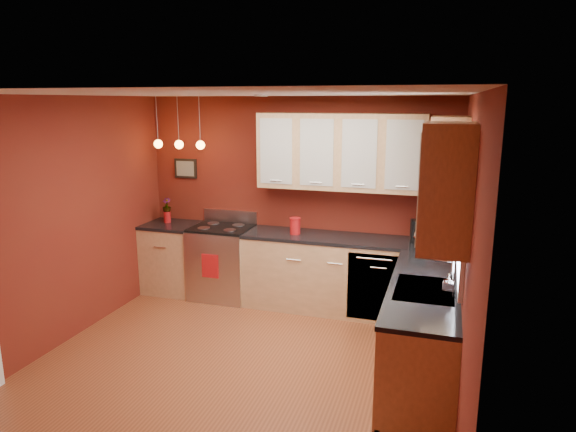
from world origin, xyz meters
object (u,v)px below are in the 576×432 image
(sink, at_px, (425,292))
(coffee_maker, at_px, (419,232))
(red_canister, at_px, (295,226))
(soap_pump, at_px, (448,285))
(gas_range, at_px, (222,261))

(sink, xyz_separation_m, coffee_maker, (-0.15, 1.53, 0.15))
(coffee_maker, bearing_deg, sink, -93.92)
(red_canister, xyz_separation_m, soap_pump, (1.81, -1.60, -0.01))
(sink, height_order, coffee_maker, sink)
(gas_range, xyz_separation_m, red_canister, (1.00, -0.03, 0.56))
(gas_range, height_order, coffee_maker, coffee_maker)
(sink, distance_m, coffee_maker, 1.55)
(gas_range, relative_size, soap_pump, 5.65)
(coffee_maker, distance_m, soap_pump, 1.69)
(gas_range, distance_m, sink, 3.05)
(sink, xyz_separation_m, soap_pump, (0.19, -0.13, 0.12))
(sink, bearing_deg, coffee_maker, 95.53)
(red_canister, relative_size, soap_pump, 1.04)
(gas_range, xyz_separation_m, coffee_maker, (2.47, 0.03, 0.58))
(soap_pump, bearing_deg, coffee_maker, 101.51)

